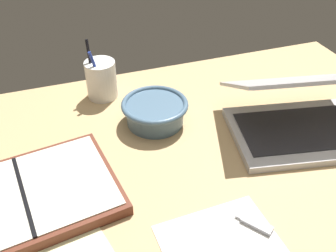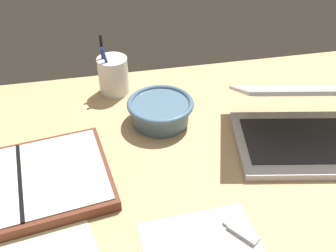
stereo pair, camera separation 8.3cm
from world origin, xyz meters
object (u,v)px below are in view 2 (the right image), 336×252
Objects in this scene: laptop at (305,125)px; planner at (22,185)px; bowl at (160,110)px; pen_cup at (113,75)px.

laptop is 64.00cm from planner.
bowl reaches higher than planner.
bowl is at bearing -58.33° from pen_cup.
laptop reaches higher than pen_cup.
pen_cup is (-41.66, 30.97, 0.56)cm from laptop.
bowl is 1.01× the size of pen_cup.
pen_cup is at bearing 154.42° from laptop.
planner is at bearing -123.30° from pen_cup.
laptop reaches higher than bowl.
planner is (-63.84, -2.80, -3.41)cm from laptop.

